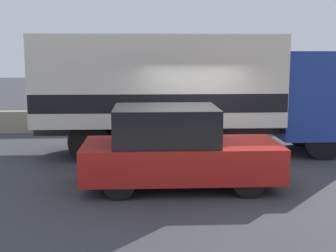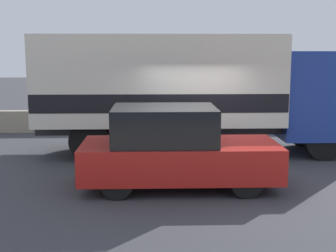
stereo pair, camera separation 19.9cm
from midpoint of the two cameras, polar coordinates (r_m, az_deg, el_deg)
ground_plane at (r=10.43m, az=3.48°, el=-6.48°), size 80.00×80.00×0.00m
stone_wall_backdrop at (r=16.46m, az=1.09°, el=0.66°), size 60.00×0.35×0.75m
box_truck at (r=12.73m, az=1.99°, el=4.66°), size 8.57×2.40×3.22m
car_hatchback at (r=9.64m, az=0.41°, el=-2.82°), size 4.02×1.77×1.69m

